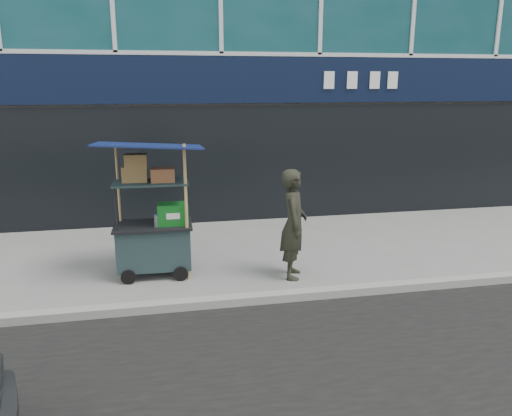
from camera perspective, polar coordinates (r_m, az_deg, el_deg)
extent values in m
plane|color=gray|center=(6.97, 0.67, -10.03)|extent=(80.00, 80.00, 0.00)
cube|color=gray|center=(6.77, 1.02, -10.25)|extent=(80.00, 0.18, 0.12)
cube|color=black|center=(10.17, -3.91, 14.39)|extent=(15.68, 0.06, 0.90)
cube|color=black|center=(10.34, -3.78, 4.92)|extent=(15.68, 0.04, 2.40)
cube|color=#182629|center=(7.72, -11.57, -4.31)|extent=(1.09, 0.65, 0.63)
cylinder|color=black|center=(7.55, -14.38, -7.67)|extent=(0.22, 0.05, 0.22)
cylinder|color=black|center=(7.52, -8.60, -7.45)|extent=(0.22, 0.05, 0.22)
cube|color=black|center=(7.62, -11.69, -1.94)|extent=(1.16, 0.73, 0.04)
cylinder|color=black|center=(7.31, -15.73, -0.28)|extent=(0.03, 0.03, 0.67)
cylinder|color=black|center=(7.28, -7.98, 0.05)|extent=(0.03, 0.03, 0.67)
cylinder|color=black|center=(7.84, -15.37, 0.69)|extent=(0.03, 0.03, 0.67)
cylinder|color=black|center=(7.80, -8.14, 1.01)|extent=(0.03, 0.03, 0.67)
cube|color=#182629|center=(7.47, -11.94, 2.90)|extent=(1.09, 0.65, 0.03)
cylinder|color=#A38C49|center=(7.30, -7.96, -0.63)|extent=(0.05, 0.05, 2.02)
cylinder|color=#A38C49|center=(7.87, -15.31, -0.26)|extent=(0.04, 0.04, 1.93)
cube|color=#0E164F|center=(7.39, -12.16, 7.00)|extent=(1.54, 1.11, 0.18)
cube|color=#0F5F12|center=(7.53, -9.47, -0.66)|extent=(0.46, 0.32, 0.31)
cylinder|color=silver|center=(7.42, -11.35, -1.50)|extent=(0.06, 0.06, 0.18)
cylinder|color=#172CAF|center=(7.39, -11.39, -0.77)|extent=(0.03, 0.03, 0.02)
cube|color=brown|center=(7.50, -13.70, 3.83)|extent=(0.36, 0.28, 0.22)
cube|color=olive|center=(7.40, -10.60, 3.74)|extent=(0.35, 0.26, 0.20)
cube|color=brown|center=(7.45, -13.59, 5.34)|extent=(0.32, 0.24, 0.18)
imported|color=black|center=(7.39, 4.31, -1.84)|extent=(0.54, 0.69, 1.65)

